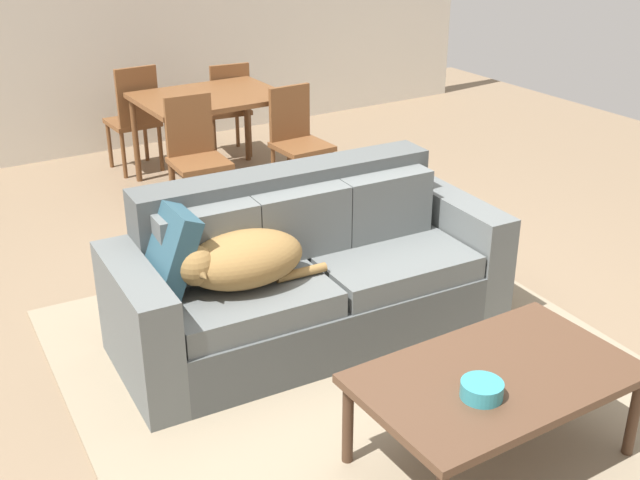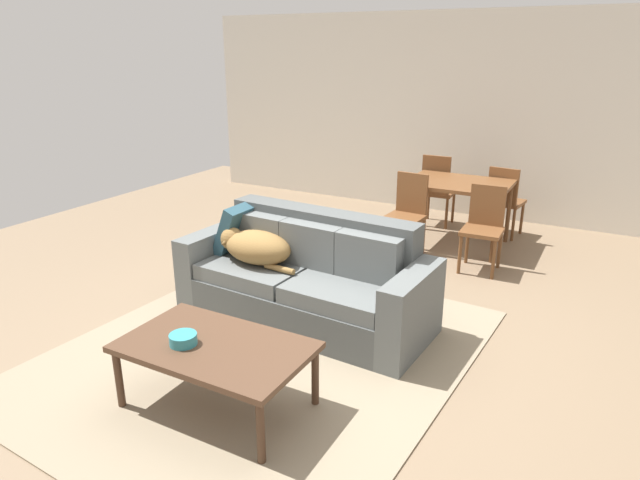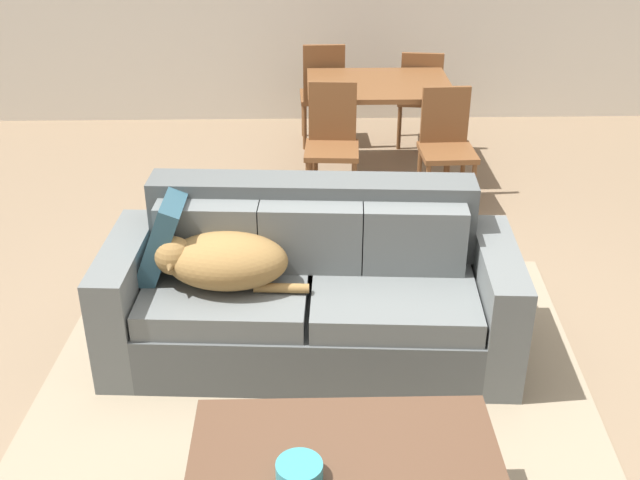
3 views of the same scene
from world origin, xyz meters
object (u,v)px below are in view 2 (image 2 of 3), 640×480
object	(u,v)px
dining_chair_far_right	(504,198)
bowl_on_coffee_table	(183,339)
coffee_table	(215,350)
couch	(307,280)
dog_on_left_cushion	(255,247)
dining_table	(458,188)
dining_chair_near_right	(484,224)
throw_pillow_by_left_arm	(238,228)
dining_chair_near_left	(407,211)
dining_chair_far_left	(437,188)

from	to	relation	value
dining_chair_far_right	bowl_on_coffee_table	bearing A→B (deg)	83.83
coffee_table	bowl_on_coffee_table	xyz separation A→B (m)	(-0.18, -0.09, 0.08)
couch	bowl_on_coffee_table	bearing A→B (deg)	-88.96
dog_on_left_cushion	dining_chair_far_right	size ratio (longest dim) A/B	0.90
bowl_on_coffee_table	dining_table	world-z (taller)	dining_table
dog_on_left_cushion	coffee_table	world-z (taller)	dog_on_left_cushion
dog_on_left_cushion	dining_chair_near_right	size ratio (longest dim) A/B	0.89
throw_pillow_by_left_arm	dining_chair_far_right	xyz separation A→B (m)	(1.79, 2.99, -0.19)
coffee_table	bowl_on_coffee_table	size ratio (longest dim) A/B	6.85
throw_pillow_by_left_arm	dining_chair_near_left	world-z (taller)	dining_chair_near_left
throw_pillow_by_left_arm	dining_chair_far_left	world-z (taller)	dining_chair_far_left
dining_chair_far_right	dining_chair_near_right	bearing A→B (deg)	98.50
dog_on_left_cushion	dining_chair_near_right	world-z (taller)	dining_chair_near_right
dining_table	dining_chair_far_left	bearing A→B (deg)	124.99
dog_on_left_cushion	dining_chair_far_right	distance (m)	3.51
couch	dining_chair_far_left	xyz separation A→B (m)	(0.15, 3.12, 0.16)
coffee_table	dining_chair_near_left	bearing A→B (deg)	88.77
dog_on_left_cushion	dining_chair_far_left	distance (m)	3.28
throw_pillow_by_left_arm	coffee_table	world-z (taller)	throw_pillow_by_left_arm
dining_chair_near_left	dining_chair_far_right	bearing A→B (deg)	58.11
dining_chair_far_right	dining_table	bearing A→B (deg)	60.65
couch	dining_chair_near_left	size ratio (longest dim) A/B	2.42
couch	dining_chair_far_left	distance (m)	3.13
couch	dining_chair_far_right	world-z (taller)	couch
couch	dining_chair_far_left	world-z (taller)	dining_chair_far_left
dining_chair_near_left	dog_on_left_cushion	bearing A→B (deg)	-104.20
throw_pillow_by_left_arm	bowl_on_coffee_table	xyz separation A→B (m)	(0.72, -1.57, -0.18)
throw_pillow_by_left_arm	coffee_table	size ratio (longest dim) A/B	0.38
coffee_table	dining_table	bearing A→B (deg)	83.12
dining_chair_near_left	throw_pillow_by_left_arm	bearing A→B (deg)	-114.37
dining_table	dining_chair_near_right	xyz separation A→B (m)	(0.46, -0.63, -0.19)
dog_on_left_cushion	dining_table	distance (m)	2.81
throw_pillow_by_left_arm	bowl_on_coffee_table	size ratio (longest dim) A/B	2.61
dog_on_left_cushion	bowl_on_coffee_table	world-z (taller)	dog_on_left_cushion
throw_pillow_by_left_arm	dining_chair_near_right	xyz separation A→B (m)	(1.82, 1.78, -0.18)
coffee_table	dining_chair_far_right	distance (m)	4.55
dog_on_left_cushion	throw_pillow_by_left_arm	distance (m)	0.38
coffee_table	couch	bearing A→B (deg)	94.80
dining_chair_far_right	couch	bearing A→B (deg)	78.92
throw_pillow_by_left_arm	couch	bearing A→B (deg)	-7.00
couch	dining_chair_near_right	size ratio (longest dim) A/B	2.50
throw_pillow_by_left_arm	coffee_table	bearing A→B (deg)	-58.68
couch	dining_chair_near_left	bearing A→B (deg)	87.84
dining_chair_far_left	dining_chair_far_right	xyz separation A→B (m)	(0.86, -0.04, -0.03)
bowl_on_coffee_table	dining_chair_far_left	xyz separation A→B (m)	(0.21, 4.59, 0.02)
couch	throw_pillow_by_left_arm	bearing A→B (deg)	176.37
couch	dining_table	bearing A→B (deg)	80.25
couch	dog_on_left_cushion	size ratio (longest dim) A/B	2.80
dining_table	dining_chair_far_right	distance (m)	0.75
dining_chair_near_right	dining_chair_near_left	bearing A→B (deg)	175.19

